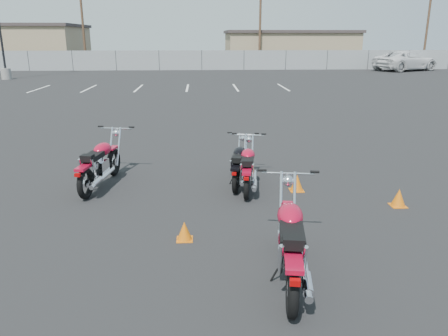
{
  "coord_description": "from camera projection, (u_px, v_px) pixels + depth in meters",
  "views": [
    {
      "loc": [
        -0.24,
        -7.35,
        3.05
      ],
      "look_at": [
        0.2,
        0.6,
        0.65
      ],
      "focal_mm": 35.0,
      "sensor_mm": 36.0,
      "label": 1
    }
  ],
  "objects": [
    {
      "name": "white_van",
      "position": [
        406.0,
        55.0,
        40.28
      ],
      "size": [
        5.83,
        7.87,
        2.78
      ],
      "primitive_type": "imported",
      "rotation": [
        0.0,
        0.0,
        2.02
      ],
      "color": "silver",
      "rests_on": "ground"
    },
    {
      "name": "training_cone_far",
      "position": [
        399.0,
        198.0,
        8.15
      ],
      "size": [
        0.28,
        0.28,
        0.34
      ],
      "color": "orange",
      "rests_on": "ground"
    },
    {
      "name": "training_cone_near",
      "position": [
        297.0,
        183.0,
        8.97
      ],
      "size": [
        0.29,
        0.29,
        0.34
      ],
      "color": "orange",
      "rests_on": "ground"
    },
    {
      "name": "parking_line_stripes",
      "position": [
        163.0,
        88.0,
        26.9
      ],
      "size": [
        15.12,
        4.0,
        0.01
      ],
      "color": "silver",
      "rests_on": "ground"
    },
    {
      "name": "light_pole_west",
      "position": [
        1.0,
        35.0,
        31.48
      ],
      "size": [
        0.8,
        0.7,
        11.75
      ],
      "color": "gray",
      "rests_on": "ground"
    },
    {
      "name": "utility_pole_d",
      "position": [
        428.0,
        20.0,
        46.06
      ],
      "size": [
        1.8,
        0.24,
        9.0
      ],
      "color": "#432E1F",
      "rests_on": "ground"
    },
    {
      "name": "tan_building_east",
      "position": [
        288.0,
        47.0,
        49.96
      ],
      "size": [
        14.4,
        9.4,
        3.7
      ],
      "color": "#968360",
      "rests_on": "ground"
    },
    {
      "name": "motorcycle_front_red",
      "position": [
        100.0,
        164.0,
        9.15
      ],
      "size": [
        0.89,
        2.22,
        1.09
      ],
      "color": "black",
      "rests_on": "ground"
    },
    {
      "name": "training_cone_extra",
      "position": [
        184.0,
        231.0,
        6.8
      ],
      "size": [
        0.25,
        0.25,
        0.3
      ],
      "color": "orange",
      "rests_on": "ground"
    },
    {
      "name": "ground",
      "position": [
        215.0,
        212.0,
        7.92
      ],
      "size": [
        120.0,
        120.0,
        0.0
      ],
      "primitive_type": "plane",
      "color": "black",
      "rests_on": "ground"
    },
    {
      "name": "motorcycle_rear_red",
      "position": [
        291.0,
        242.0,
        5.6
      ],
      "size": [
        0.91,
        2.35,
        1.15
      ],
      "color": "black",
      "rests_on": "ground"
    },
    {
      "name": "motorcycle_third_red",
      "position": [
        248.0,
        168.0,
        9.03
      ],
      "size": [
        0.77,
        1.99,
        0.98
      ],
      "color": "black",
      "rests_on": "ground"
    },
    {
      "name": "chainlink_fence",
      "position": [
        202.0,
        60.0,
        41.11
      ],
      "size": [
        80.06,
        0.06,
        1.8
      ],
      "color": "gray",
      "rests_on": "ground"
    },
    {
      "name": "utility_pole_c",
      "position": [
        260.0,
        20.0,
        44.16
      ],
      "size": [
        1.8,
        0.24,
        9.0
      ],
      "color": "#432E1F",
      "rests_on": "ground"
    },
    {
      "name": "utility_pole_b",
      "position": [
        82.0,
        20.0,
        44.16
      ],
      "size": [
        1.8,
        0.24,
        9.0
      ],
      "color": "#432E1F",
      "rests_on": "ground"
    },
    {
      "name": "motorcycle_second_black",
      "position": [
        239.0,
        164.0,
        9.35
      ],
      "size": [
        0.78,
        1.9,
        0.93
      ],
      "color": "black",
      "rests_on": "ground"
    }
  ]
}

